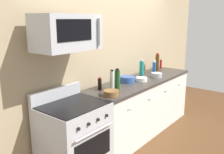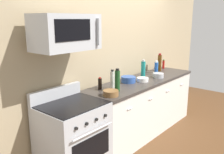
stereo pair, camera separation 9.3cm
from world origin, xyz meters
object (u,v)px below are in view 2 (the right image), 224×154
(bowl_blue_mixing, at_px, (128,79))
(bowl_steel_prep, at_px, (158,75))
(range_oven, at_px, (73,139))
(microwave, at_px, (66,32))
(bottle_soda_blue, at_px, (156,68))
(bottle_wine_amber, at_px, (160,63))
(bottle_sparkling_teal, at_px, (143,69))
(bottle_soy_sauce_dark, at_px, (100,84))
(bottle_vinegar_white, at_px, (112,80))
(bottle_dish_soap, at_px, (156,67))
(bottle_hot_sauce_red, at_px, (163,64))
(bowl_white_ceramic, at_px, (143,79))
(bottle_wine_green, at_px, (117,80))
(bowl_wooden_salad, at_px, (111,93))

(bowl_blue_mixing, bearing_deg, bowl_steel_prep, -18.85)
(range_oven, relative_size, microwave, 1.44)
(bottle_soda_blue, bearing_deg, bottle_wine_amber, 20.20)
(bottle_sparkling_teal, relative_size, bottle_soy_sauce_dark, 1.76)
(bottle_soda_blue, bearing_deg, bowl_blue_mixing, 174.79)
(bottle_vinegar_white, height_order, bottle_dish_soap, bottle_vinegar_white)
(bottle_hot_sauce_red, xyz_separation_m, bottle_dish_soap, (-0.45, -0.10, 0.02))
(range_oven, distance_m, bowl_white_ceramic, 1.52)
(bottle_wine_green, height_order, bottle_soy_sauce_dark, bottle_wine_green)
(bottle_dish_soap, bearing_deg, bottle_soda_blue, -151.55)
(bottle_wine_green, distance_m, bowl_wooden_salad, 0.26)
(bottle_soy_sauce_dark, relative_size, bottle_dish_soap, 0.76)
(bottle_wine_green, height_order, bowl_white_ceramic, bottle_wine_green)
(bottle_wine_green, xyz_separation_m, bowl_white_ceramic, (0.68, 0.03, -0.12))
(bottle_vinegar_white, relative_size, bowl_blue_mixing, 1.21)
(microwave, bearing_deg, bottle_wine_green, -9.78)
(range_oven, height_order, bottle_vinegar_white, bottle_vinegar_white)
(bottle_dish_soap, bearing_deg, bottle_wine_amber, 12.88)
(range_oven, bearing_deg, microwave, 89.71)
(bottle_wine_green, distance_m, bowl_blue_mixing, 0.52)
(bottle_wine_green, xyz_separation_m, bottle_dish_soap, (1.38, 0.18, -0.04))
(bottle_hot_sauce_red, height_order, bottle_wine_green, bottle_wine_green)
(microwave, xyz_separation_m, bowl_white_ceramic, (1.43, -0.10, -0.80))
(bowl_steel_prep, bearing_deg, bottle_wine_green, 178.23)
(bottle_wine_amber, bearing_deg, bowl_white_ceramic, -167.31)
(bottle_soy_sauce_dark, bearing_deg, bottle_soda_blue, -6.13)
(bottle_soda_blue, height_order, bowl_steel_prep, bottle_soda_blue)
(bottle_vinegar_white, height_order, bottle_wine_amber, bottle_wine_amber)
(bottle_hot_sauce_red, relative_size, bottle_dish_soap, 0.78)
(bowl_wooden_salad, bearing_deg, microwave, 159.20)
(bottle_hot_sauce_red, distance_m, bowl_steel_prep, 0.82)
(bottle_wine_green, xyz_separation_m, bowl_wooden_salad, (-0.22, -0.07, -0.11))
(bottle_soy_sauce_dark, bearing_deg, bottle_hot_sauce_red, 1.25)
(bottle_sparkling_teal, distance_m, bowl_steel_prep, 0.28)
(range_oven, xyz_separation_m, bottle_soy_sauce_dark, (0.67, 0.16, 0.53))
(range_oven, distance_m, bottle_wine_green, 0.97)
(bottle_wine_amber, relative_size, bottle_dish_soap, 1.46)
(range_oven, relative_size, bottle_sparkling_teal, 3.48)
(bottle_vinegar_white, xyz_separation_m, bottle_wine_amber, (1.52, 0.09, 0.03))
(range_oven, bearing_deg, bottle_soy_sauce_dark, 13.14)
(bottle_soda_blue, xyz_separation_m, bottle_soy_sauce_dark, (-1.32, 0.14, -0.03))
(bowl_blue_mixing, relative_size, bowl_steel_prep, 1.23)
(microwave, height_order, bowl_wooden_salad, microwave)
(bottle_hot_sauce_red, distance_m, bottle_wine_amber, 0.28)
(bottle_vinegar_white, height_order, bottle_sparkling_teal, bottle_sparkling_teal)
(bowl_steel_prep, bearing_deg, bottle_hot_sauce_red, 22.60)
(bottle_wine_amber, distance_m, bottle_wine_green, 1.59)
(bottle_wine_amber, distance_m, bottle_soy_sauce_dark, 1.67)
(microwave, bearing_deg, bowl_blue_mixing, 1.69)
(bottle_soy_sauce_dark, distance_m, bowl_wooden_salad, 0.34)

